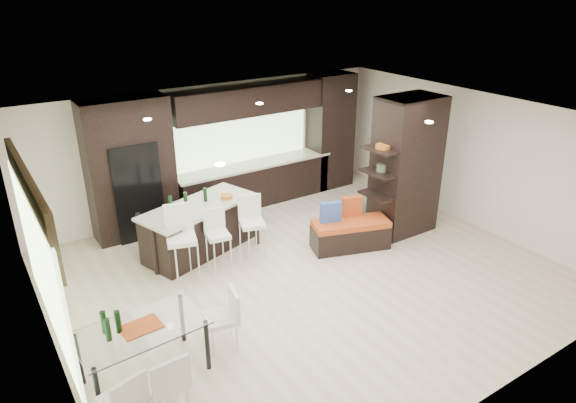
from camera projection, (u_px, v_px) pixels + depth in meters
ground at (307, 274)px, 8.81m from camera, size 8.00×8.00×0.00m
back_wall at (213, 148)px, 10.95m from camera, size 8.00×0.02×2.70m
left_wall at (42, 275)px, 6.25m from camera, size 0.02×7.00×2.70m
right_wall at (471, 159)px, 10.29m from camera, size 0.02×7.00×2.70m
ceiling at (310, 121)px, 7.73m from camera, size 8.00×7.00×0.02m
window_left at (42, 267)px, 6.43m from camera, size 0.04×3.20×1.90m
window_back at (239, 135)px, 11.14m from camera, size 3.40×0.04×1.20m
stone_accent at (30, 200)px, 6.08m from camera, size 0.08×3.00×0.80m
ceiling_spots at (300, 118)px, 7.93m from camera, size 4.00×3.00×0.02m
back_cabinetry at (241, 148)px, 10.95m from camera, size 6.80×0.68×2.70m
refrigerator at (134, 189)px, 9.86m from camera, size 0.90×0.68×1.90m
partition_column at (406, 166)px, 9.89m from camera, size 1.20×0.80×2.70m
kitchen_island at (200, 228)px, 9.44m from camera, size 2.36×1.56×0.91m
stool_left at (183, 252)px, 8.45m from camera, size 0.58×0.58×1.06m
stool_mid at (218, 245)px, 8.86m from camera, size 0.44×0.44×0.86m
stool_right at (252, 234)px, 9.17m from camera, size 0.52×0.52×0.94m
bench at (350, 234)px, 9.59m from camera, size 1.54×0.98×0.55m
floor_vase at (370, 193)px, 10.50m from camera, size 0.55×0.55×1.27m
dining_table at (144, 352)px, 6.42m from camera, size 1.61×0.97×0.75m
chair_near at (166, 385)px, 5.83m from camera, size 0.47×0.47×0.84m
chair_end at (221, 322)px, 6.95m from camera, size 0.50×0.50×0.79m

